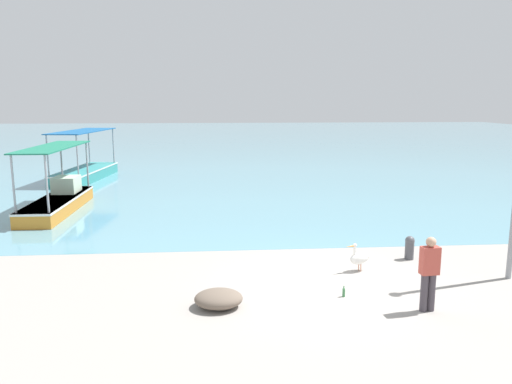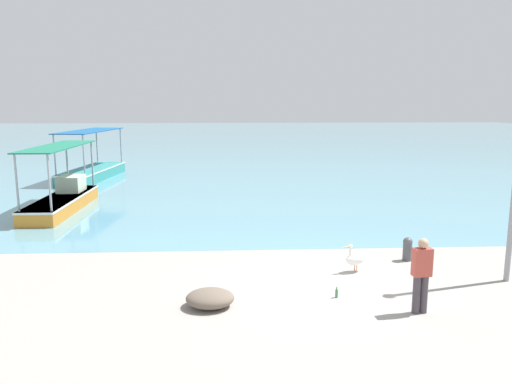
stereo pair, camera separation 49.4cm
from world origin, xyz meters
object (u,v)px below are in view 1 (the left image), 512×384
(pelican, at_px, (359,258))
(net_pile, at_px, (219,299))
(fishing_boat_far_right, at_px, (58,198))
(glass_bottle, at_px, (344,292))
(fisherman_standing, at_px, (429,272))
(fishing_boat_center, at_px, (85,171))
(mooring_bollard, at_px, (410,247))

(pelican, distance_m, net_pile, 4.38)
(fishing_boat_far_right, relative_size, glass_bottle, 22.48)
(fisherman_standing, height_order, net_pile, fisherman_standing)
(pelican, bearing_deg, fishing_boat_far_right, 141.26)
(fishing_boat_center, relative_size, fishing_boat_far_right, 1.11)
(fishing_boat_far_right, distance_m, glass_bottle, 13.99)
(pelican, height_order, net_pile, pelican)
(net_pile, bearing_deg, fishing_boat_far_right, 122.28)
(fishing_boat_far_right, bearing_deg, glass_bottle, -46.56)
(glass_bottle, bearing_deg, fisherman_standing, -29.86)
(pelican, xyz_separation_m, net_pile, (-3.83, -2.12, -0.18))
(pelican, relative_size, glass_bottle, 2.96)
(fishing_boat_far_right, xyz_separation_m, mooring_bollard, (12.25, -7.51, -0.19))
(mooring_bollard, xyz_separation_m, fisherman_standing, (-1.00, -3.59, 0.53))
(fishing_boat_far_right, bearing_deg, pelican, -38.74)
(fishing_boat_center, bearing_deg, glass_bottle, -60.42)
(mooring_bollard, bearing_deg, fishing_boat_far_right, 148.50)
(fishing_boat_center, bearing_deg, fisherman_standing, -58.06)
(fishing_boat_center, height_order, pelican, fishing_boat_center)
(fishing_boat_far_right, relative_size, mooring_bollard, 8.70)
(mooring_bollard, distance_m, glass_bottle, 3.74)
(pelican, xyz_separation_m, glass_bottle, (-0.86, -1.75, -0.27))
(fishing_boat_center, relative_size, fisherman_standing, 3.98)
(pelican, relative_size, net_pile, 0.73)
(pelican, relative_size, mooring_bollard, 1.15)
(mooring_bollard, distance_m, net_pile, 6.37)
(fishing_boat_far_right, height_order, net_pile, fishing_boat_far_right)
(fisherman_standing, xyz_separation_m, net_pile, (-4.60, 0.56, -0.71))
(glass_bottle, bearing_deg, fishing_boat_center, 119.58)
(fishing_boat_far_right, relative_size, net_pile, 5.55)
(fishing_boat_center, xyz_separation_m, pelican, (11.57, -17.12, -0.15))
(mooring_bollard, bearing_deg, fishing_boat_center, 129.45)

